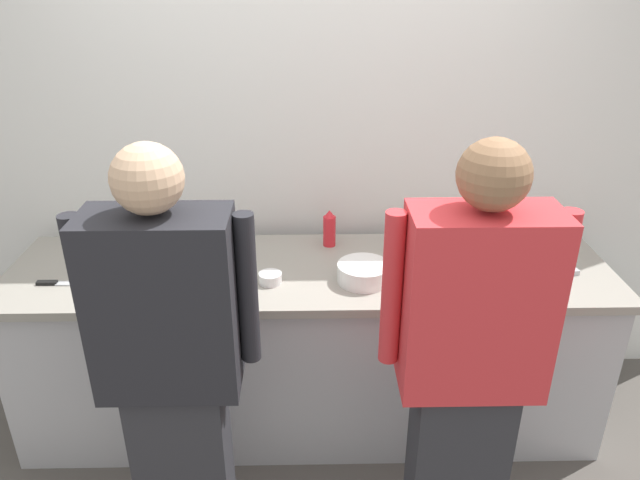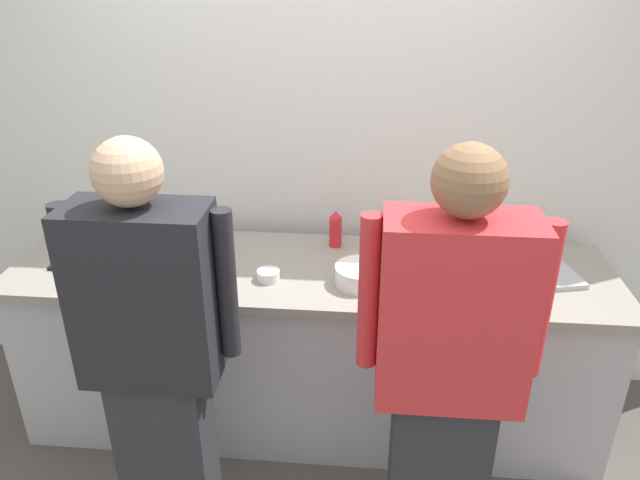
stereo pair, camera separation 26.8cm
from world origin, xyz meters
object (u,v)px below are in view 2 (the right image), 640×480
at_px(squeeze_bottle_spare, 442,276).
at_px(ramekin_red_sauce, 268,275).
at_px(chef_center, 447,374).
at_px(squeeze_bottle_secondary, 419,259).
at_px(plate_stack_front, 361,275).
at_px(sheet_tray, 524,272).
at_px(squeeze_bottle_primary, 335,229).
at_px(chefs_knife, 72,269).
at_px(ramekin_orange_sauce, 199,240).
at_px(mixing_bowl_steel, 179,260).
at_px(ramekin_yellow_sauce, 420,248).
at_px(chef_near_left, 154,355).

relative_size(squeeze_bottle_spare, ramekin_red_sauce, 1.79).
distance_m(chef_center, squeeze_bottle_secondary, 0.75).
bearing_deg(plate_stack_front, sheet_tray, 11.67).
bearing_deg(squeeze_bottle_primary, chefs_knife, -162.60).
height_order(chef_center, plate_stack_front, chef_center).
xyz_separation_m(sheet_tray, squeeze_bottle_spare, (-0.40, -0.22, 0.08)).
bearing_deg(squeeze_bottle_spare, squeeze_bottle_secondary, 120.18).
xyz_separation_m(chef_center, ramekin_orange_sauce, (-1.14, 0.98, -0.01)).
height_order(mixing_bowl_steel, ramekin_orange_sauce, mixing_bowl_steel).
height_order(mixing_bowl_steel, ramekin_yellow_sauce, mixing_bowl_steel).
height_order(mixing_bowl_steel, squeeze_bottle_spare, squeeze_bottle_spare).
bearing_deg(ramekin_yellow_sauce, chef_near_left, -136.69).
height_order(plate_stack_front, sheet_tray, plate_stack_front).
distance_m(squeeze_bottle_secondary, ramekin_orange_sauce, 1.11).
height_order(plate_stack_front, chefs_knife, plate_stack_front).
relative_size(squeeze_bottle_spare, chefs_knife, 0.67).
bearing_deg(sheet_tray, ramekin_red_sauce, -172.08).
height_order(squeeze_bottle_primary, squeeze_bottle_secondary, squeeze_bottle_primary).
xyz_separation_m(chef_near_left, ramekin_red_sauce, (0.31, 0.62, 0.01)).
bearing_deg(squeeze_bottle_secondary, squeeze_bottle_primary, 144.66).
bearing_deg(chef_near_left, chef_center, -1.52).
xyz_separation_m(squeeze_bottle_spare, ramekin_yellow_sauce, (-0.07, 0.39, -0.06)).
relative_size(sheet_tray, ramekin_yellow_sauce, 4.24).
height_order(chef_center, squeeze_bottle_spare, chef_center).
distance_m(mixing_bowl_steel, squeeze_bottle_secondary, 1.10).
bearing_deg(ramekin_red_sauce, mixing_bowl_steel, 172.55).
xyz_separation_m(sheet_tray, squeeze_bottle_secondary, (-0.49, -0.06, 0.07)).
bearing_deg(ramekin_orange_sauce, chef_center, -40.72).
relative_size(sheet_tray, ramekin_orange_sauce, 4.04).
bearing_deg(ramekin_yellow_sauce, chef_center, -88.11).
distance_m(ramekin_yellow_sauce, ramekin_orange_sauce, 1.11).
distance_m(plate_stack_front, ramekin_yellow_sauce, 0.43).
bearing_deg(ramekin_yellow_sauce, ramekin_red_sauce, -154.52).
bearing_deg(chef_near_left, ramekin_red_sauce, 63.28).
bearing_deg(chef_near_left, chefs_knife, 134.63).
distance_m(mixing_bowl_steel, squeeze_bottle_spare, 1.20).
bearing_deg(ramekin_orange_sauce, ramekin_yellow_sauce, -0.20).
distance_m(chef_near_left, chefs_knife, 0.87).
bearing_deg(plate_stack_front, ramekin_yellow_sauce, 49.19).
relative_size(squeeze_bottle_primary, chefs_knife, 0.69).
xyz_separation_m(chef_center, ramekin_yellow_sauce, (-0.03, 0.98, -0.00)).
height_order(chef_center, mixing_bowl_steel, chef_center).
relative_size(chef_center, mixing_bowl_steel, 5.21).
bearing_deg(chef_center, squeeze_bottle_primary, 113.84).
xyz_separation_m(squeeze_bottle_primary, ramekin_yellow_sauce, (0.42, -0.05, -0.06)).
xyz_separation_m(plate_stack_front, chefs_knife, (-1.34, -0.00, -0.04)).
distance_m(squeeze_bottle_spare, ramekin_yellow_sauce, 0.40).
xyz_separation_m(chef_near_left, chef_center, (1.04, -0.03, 0.01)).
bearing_deg(ramekin_yellow_sauce, squeeze_bottle_secondary, -95.76).
bearing_deg(ramekin_yellow_sauce, ramekin_orange_sauce, 179.80).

